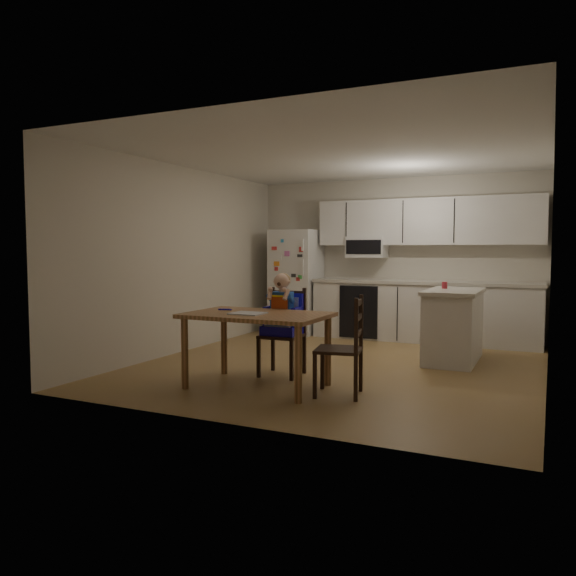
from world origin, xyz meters
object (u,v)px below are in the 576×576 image
Objects in this scene: refrigerator at (296,282)px; chair_side at (349,340)px; red_cup at (445,285)px; kitchen_island at (453,325)px; chair_booster at (283,313)px; dining_table at (257,323)px.

refrigerator is 4.03m from chair_side.
red_cup is 0.09× the size of chair_side.
red_cup is at bearing -24.33° from refrigerator.
chair_side is at bearing -106.79° from kitchen_island.
kitchen_island is at bearing -25.72° from refrigerator.
dining_table is at bearing -92.67° from chair_booster.
chair_side is (0.94, 0.07, -0.11)m from dining_table.
dining_table is 1.24× the size of chair_booster.
red_cup is (2.59, -1.17, 0.08)m from refrigerator.
chair_side is (-0.50, -2.25, -0.40)m from red_cup.
dining_table is at bearing -71.75° from refrigerator.
red_cup reaches higher than kitchen_island.
refrigerator is 2.84m from red_cup.
red_cup is at bearing 134.30° from kitchen_island.
chair_booster is at bearing 90.22° from dining_table.
refrigerator reaches higher than red_cup.
chair_booster is (-0.00, 0.62, 0.03)m from dining_table.
dining_table is at bearing -121.79° from red_cup.
red_cup is 0.08× the size of chair_booster.
kitchen_island is (2.73, -1.32, -0.40)m from refrigerator.
chair_booster is at bearing -130.22° from red_cup.
red_cup is at bearing 46.89° from chair_booster.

